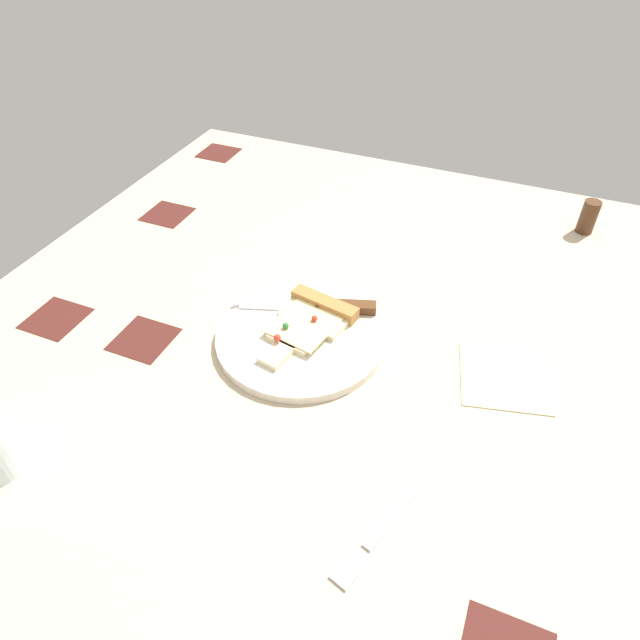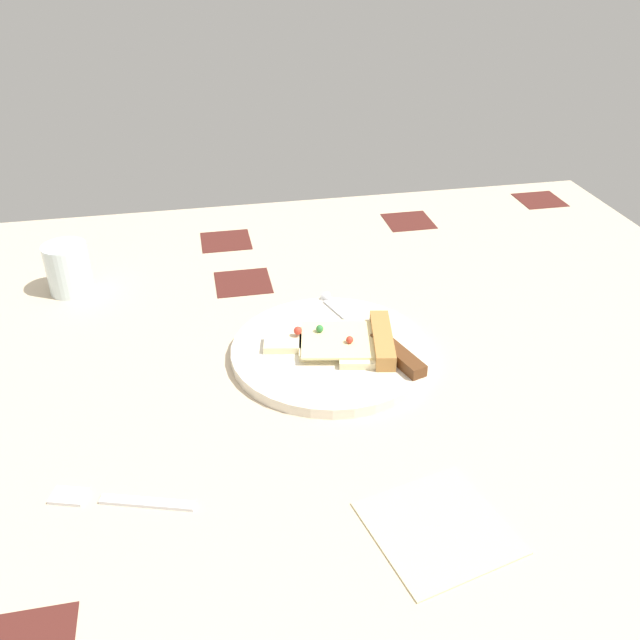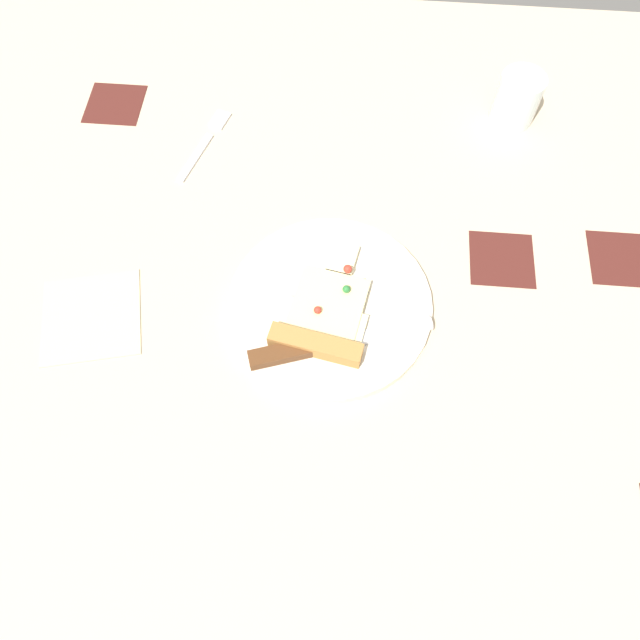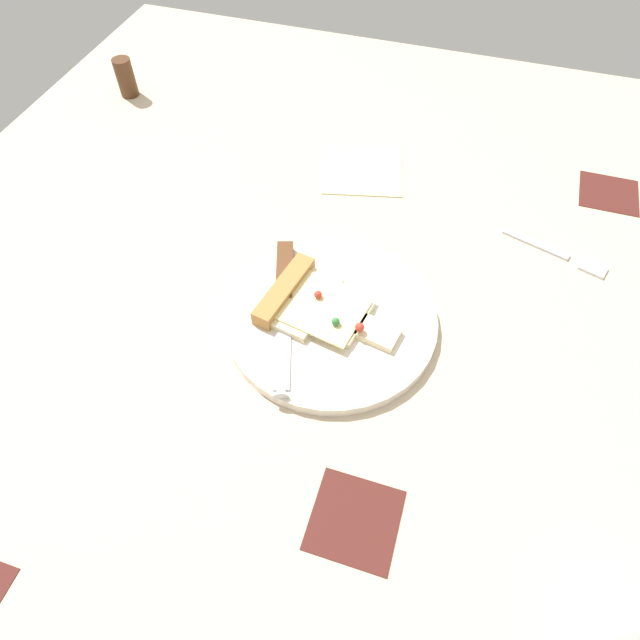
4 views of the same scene
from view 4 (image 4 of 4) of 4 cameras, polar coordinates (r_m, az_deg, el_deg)
ground_plane at (r=79.04cm, az=1.95°, el=4.19°), size 132.82×132.82×3.00cm
plate at (r=71.70cm, az=1.18°, el=0.07°), size 27.34×27.34×1.50cm
pizza_slice at (r=71.22cm, az=-0.65°, el=1.60°), size 12.73×18.56×2.46cm
knife at (r=72.21cm, az=-3.74°, el=2.20°), size 23.44×9.56×2.45cm
pepper_shaker at (r=117.26cm, az=-19.42°, el=22.53°), size 3.34×3.34×6.86cm
fork at (r=87.06cm, az=23.49°, el=6.38°), size 6.32×15.13×0.80cm
napkin at (r=94.71cm, az=4.46°, el=15.26°), size 15.67×15.67×0.40cm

